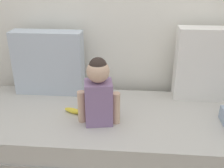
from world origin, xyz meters
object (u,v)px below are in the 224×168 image
at_px(throw_pillow_right, 207,64).
at_px(throw_pillow_left, 49,63).
at_px(couch, 123,138).
at_px(banana, 74,111).
at_px(toddler, 98,92).

bearing_deg(throw_pillow_right, throw_pillow_left, 180.00).
bearing_deg(couch, banana, -178.41).
relative_size(toddler, banana, 2.85).
height_order(couch, throw_pillow_left, throw_pillow_left).
distance_m(throw_pillow_left, throw_pillow_right, 1.30).
height_order(couch, throw_pillow_right, throw_pillow_right).
bearing_deg(throw_pillow_right, banana, -160.77).
relative_size(throw_pillow_right, toddler, 1.22).
bearing_deg(throw_pillow_right, couch, -152.04).
bearing_deg(couch, throw_pillow_left, 152.04).
xyz_separation_m(toddler, banana, (-0.20, 0.10, -0.22)).
height_order(throw_pillow_left, toddler, throw_pillow_left).
xyz_separation_m(throw_pillow_right, banana, (-1.02, -0.36, -0.28)).
distance_m(couch, throw_pillow_right, 0.90).
height_order(throw_pillow_left, banana, throw_pillow_left).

